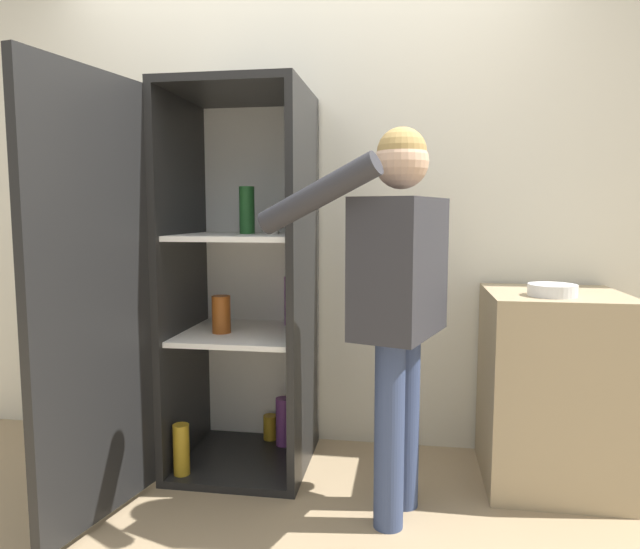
{
  "coord_description": "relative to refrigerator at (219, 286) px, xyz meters",
  "views": [
    {
      "loc": [
        0.58,
        -2.02,
        1.24
      ],
      "look_at": [
        0.16,
        0.6,
        0.95
      ],
      "focal_mm": 32.0,
      "sensor_mm": 36.0,
      "label": 1
    }
  ],
  "objects": [
    {
      "name": "ground_plane",
      "position": [
        0.3,
        -0.52,
        -0.89
      ],
      "size": [
        12.0,
        12.0,
        0.0
      ],
      "primitive_type": "plane",
      "color": "tan"
    },
    {
      "name": "refrigerator",
      "position": [
        0.0,
        0.0,
        0.0
      ],
      "size": [
        0.81,
        1.27,
        1.81
      ],
      "color": "black",
      "rests_on": "ground_plane"
    },
    {
      "name": "person",
      "position": [
        0.84,
        -0.29,
        0.08
      ],
      "size": [
        0.74,
        0.58,
        1.56
      ],
      "color": "#384770",
      "rests_on": "ground_plane"
    },
    {
      "name": "bowl",
      "position": [
        1.49,
        -0.0,
        0.02
      ],
      "size": [
        0.2,
        0.2,
        0.05
      ],
      "color": "white",
      "rests_on": "counter"
    },
    {
      "name": "counter",
      "position": [
        1.53,
        0.12,
        -0.45
      ],
      "size": [
        0.59,
        0.59,
        0.88
      ],
      "color": "tan",
      "rests_on": "ground_plane"
    },
    {
      "name": "wall_back",
      "position": [
        0.3,
        0.46,
        0.38
      ],
      "size": [
        7.0,
        0.06,
        2.55
      ],
      "color": "silver",
      "rests_on": "ground_plane"
    }
  ]
}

